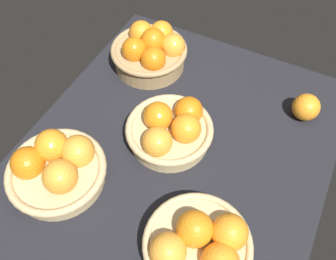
% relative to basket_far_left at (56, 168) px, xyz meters
% --- Properties ---
extents(market_tray, '(0.84, 0.72, 0.03)m').
position_rel_basket_far_left_xyz_m(market_tray, '(0.20, -0.21, -0.06)').
color(market_tray, black).
rests_on(market_tray, ground).
extents(basket_far_left, '(0.23, 0.23, 0.11)m').
position_rel_basket_far_left_xyz_m(basket_far_left, '(0.00, 0.00, 0.00)').
color(basket_far_left, tan).
rests_on(basket_far_left, market_tray).
extents(basket_far_right, '(0.22, 0.22, 0.12)m').
position_rel_basket_far_left_xyz_m(basket_far_right, '(0.43, -0.01, 0.01)').
color(basket_far_right, tan).
rests_on(basket_far_right, market_tray).
extents(basket_near_left, '(0.22, 0.22, 0.11)m').
position_rel_basket_far_left_xyz_m(basket_near_left, '(-0.02, -0.36, 0.00)').
color(basket_near_left, tan).
rests_on(basket_near_left, market_tray).
extents(basket_center, '(0.22, 0.22, 0.10)m').
position_rel_basket_far_left_xyz_m(basket_center, '(0.21, -0.18, 0.00)').
color(basket_center, tan).
rests_on(basket_center, market_tray).
extents(loose_orange_front_gap, '(0.07, 0.07, 0.07)m').
position_rel_basket_far_left_xyz_m(loose_orange_front_gap, '(0.44, -0.46, -0.01)').
color(loose_orange_front_gap, orange).
rests_on(loose_orange_front_gap, market_tray).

